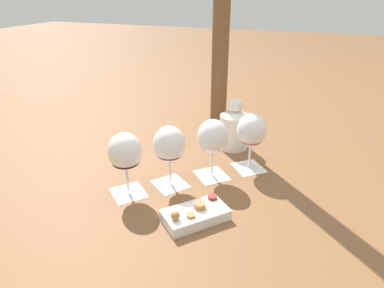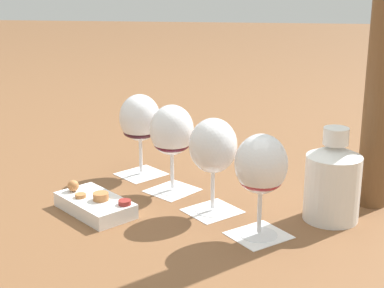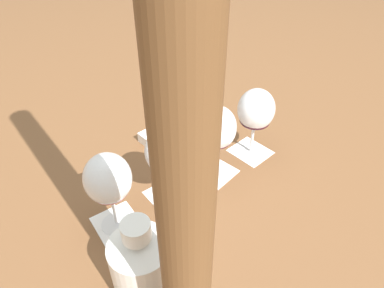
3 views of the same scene
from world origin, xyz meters
name	(u,v)px [view 3 (image 3 of 3)]	position (x,y,z in m)	size (l,w,h in m)	color
ground_plane	(191,183)	(0.00, 0.00, 0.00)	(8.00, 8.00, 0.00)	brown
tasting_card_0	(117,224)	(-0.14, 0.15, 0.00)	(0.13, 0.13, 0.00)	white
tasting_card_1	(169,196)	(-0.05, 0.05, 0.00)	(0.13, 0.13, 0.00)	white
tasting_card_2	(214,171)	(0.05, -0.05, 0.00)	(0.13, 0.13, 0.00)	white
tasting_card_3	(250,151)	(0.14, -0.15, 0.00)	(0.13, 0.13, 0.00)	white
wine_glass_0	(108,182)	(-0.14, 0.15, 0.13)	(0.09, 0.09, 0.19)	white
wine_glass_1	(167,154)	(-0.05, 0.05, 0.13)	(0.09, 0.09, 0.19)	white
wine_glass_2	(216,131)	(0.05, -0.05, 0.13)	(0.09, 0.09, 0.19)	white
wine_glass_3	(256,112)	(0.14, -0.15, 0.13)	(0.09, 0.09, 0.19)	white
ceramic_vase	(141,263)	(-0.28, 0.06, 0.08)	(0.11, 0.11, 0.18)	white
snack_dish	(171,132)	(0.18, 0.08, 0.02)	(0.18, 0.18, 0.05)	white
umbrella_pole	(184,114)	(-0.37, -0.03, 0.45)	(0.06, 0.06, 0.89)	brown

